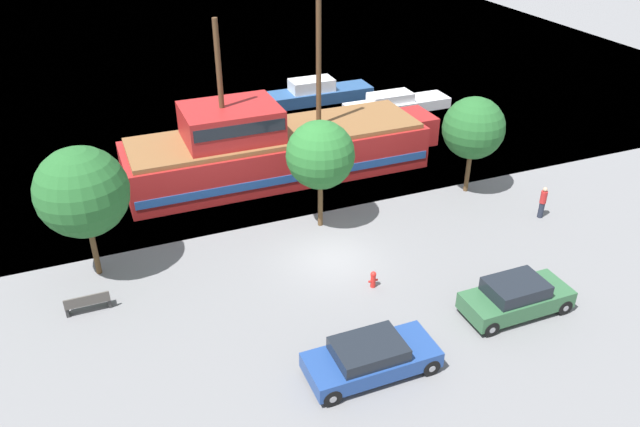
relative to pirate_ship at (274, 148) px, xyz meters
name	(u,v)px	position (x,y,z in m)	size (l,w,h in m)	color
ground_plane	(332,258)	(-0.29, -8.99, -1.62)	(160.00, 160.00, 0.00)	slate
water_surface	(163,33)	(-0.29, 35.01, -1.62)	(80.00, 80.00, 0.00)	teal
pirate_ship	(274,148)	(0.00, 0.00, 0.00)	(17.97, 4.81, 10.06)	#A31E1E
moored_boat_dockside	(396,104)	(11.14, 6.45, -1.11)	(7.65, 1.99, 1.35)	silver
moored_boat_outer	(317,93)	(6.76, 10.35, -0.98)	(7.85, 2.17, 1.70)	navy
parked_car_curb_front	(516,297)	(4.94, -15.21, -0.88)	(4.36, 1.88, 1.49)	#2D5B38
parked_car_curb_mid	(371,357)	(-1.81, -16.06, -0.94)	(4.66, 2.00, 1.33)	navy
fire_hydrant	(373,279)	(0.49, -11.62, -1.21)	(0.42, 0.25, 0.76)	red
bench_promenade_east	(88,303)	(-10.71, -8.85, -1.18)	(1.72, 0.45, 0.85)	#4C4742
pedestrian_walking_near	(543,202)	(10.84, -9.52, -0.77)	(0.32, 0.32, 1.67)	#232838
tree_row_east	(82,192)	(-10.11, -6.24, 2.36)	(3.77, 3.77, 5.87)	brown
tree_row_mideast	(320,155)	(0.33, -6.10, 2.15)	(3.22, 3.22, 5.38)	brown
tree_row_midwest	(474,128)	(8.97, -5.71, 2.00)	(3.21, 3.21, 5.23)	brown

